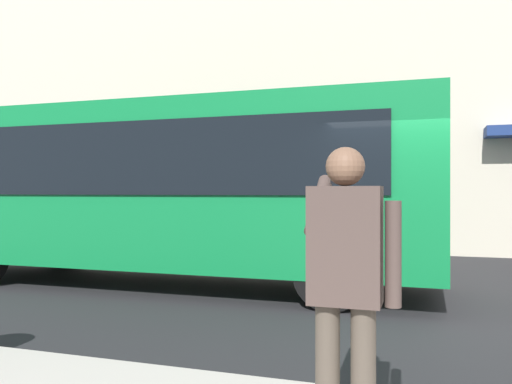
{
  "coord_description": "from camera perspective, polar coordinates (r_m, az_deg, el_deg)",
  "views": [
    {
      "loc": [
        -0.01,
        7.39,
        1.6
      ],
      "look_at": [
        2.69,
        -0.83,
        1.59
      ],
      "focal_mm": 36.68,
      "sensor_mm": 36.0,
      "label": 1
    }
  ],
  "objects": [
    {
      "name": "ground_plane",
      "position": [
        7.56,
        18.13,
        -12.16
      ],
      "size": [
        60.0,
        60.0,
        0.0
      ],
      "primitive_type": "plane",
      "color": "#232326"
    },
    {
      "name": "building_facade_far",
      "position": [
        14.85,
        18.24,
        17.24
      ],
      "size": [
        28.0,
        1.55,
        12.0
      ],
      "color": "beige",
      "rests_on": "ground_plane"
    },
    {
      "name": "red_bus",
      "position": [
        9.11,
        -9.64,
        0.58
      ],
      "size": [
        9.05,
        2.54,
        3.08
      ],
      "color": "#0F7238",
      "rests_on": "ground_plane"
    },
    {
      "name": "pedestrian_photographer",
      "position": [
        3.01,
        9.8,
        -8.72
      ],
      "size": [
        0.53,
        0.52,
        1.7
      ],
      "color": "#4C4238",
      "rests_on": "sidewalk_curb"
    }
  ]
}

